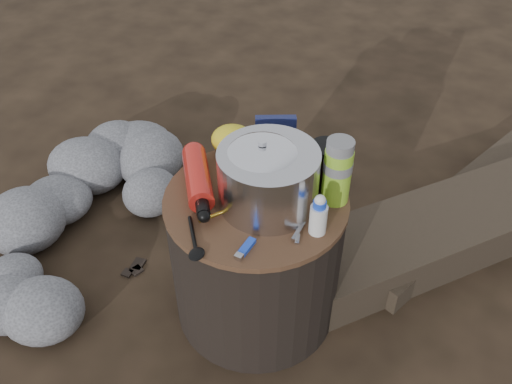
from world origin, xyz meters
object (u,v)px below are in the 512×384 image
(stump, at_px, (256,256))
(camping_pot, at_px, (262,173))
(log_main, at_px, (466,222))
(thermos, at_px, (337,172))
(travel_mug, at_px, (325,165))
(fuel_bottle, at_px, (198,177))

(stump, height_order, camping_pot, camping_pot)
(log_main, xyz_separation_m, thermos, (-0.40, -0.48, 0.47))
(camping_pot, bearing_deg, travel_mug, 42.38)
(fuel_bottle, distance_m, travel_mug, 0.35)
(fuel_bottle, distance_m, thermos, 0.37)
(log_main, relative_size, thermos, 9.80)
(fuel_bottle, relative_size, thermos, 1.53)
(log_main, height_order, fuel_bottle, fuel_bottle)
(thermos, bearing_deg, camping_pot, -159.02)
(travel_mug, bearing_deg, stump, -140.17)
(stump, height_order, log_main, stump)
(camping_pot, xyz_separation_m, travel_mug, (0.14, 0.12, -0.03))
(travel_mug, bearing_deg, camping_pot, -137.62)
(stump, xyz_separation_m, travel_mug, (0.15, 0.13, 0.29))
(stump, bearing_deg, thermos, 20.07)
(stump, relative_size, thermos, 2.67)
(camping_pot, height_order, travel_mug, camping_pot)
(log_main, bearing_deg, stump, -92.54)
(stump, relative_size, travel_mug, 3.95)
(log_main, distance_m, fuel_bottle, 1.03)
(log_main, bearing_deg, thermos, -85.11)
(thermos, bearing_deg, stump, -159.93)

